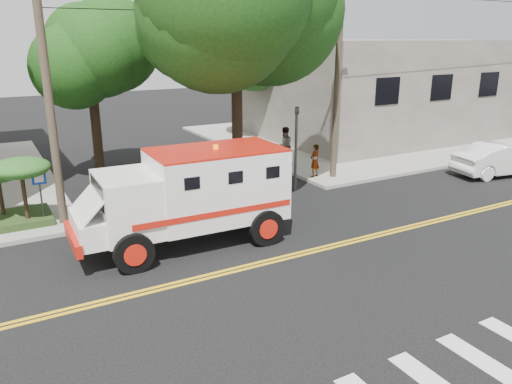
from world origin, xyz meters
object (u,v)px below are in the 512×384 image
armored_truck (191,192)px  pedestrian_b (284,146)px  parked_sedan (501,159)px  pedestrian_a (315,161)px

armored_truck → pedestrian_b: armored_truck is taller
parked_sedan → pedestrian_a: size_ratio=3.08×
pedestrian_a → pedestrian_b: bearing=-105.9°
pedestrian_a → pedestrian_b: pedestrian_b is taller
pedestrian_b → parked_sedan: bearing=152.8°
armored_truck → pedestrian_a: bearing=30.0°
parked_sedan → pedestrian_b: 10.33m
parked_sedan → pedestrian_b: (-8.23, 6.22, 0.34)m
armored_truck → parked_sedan: size_ratio=1.42×
parked_sedan → pedestrian_b: bearing=62.8°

